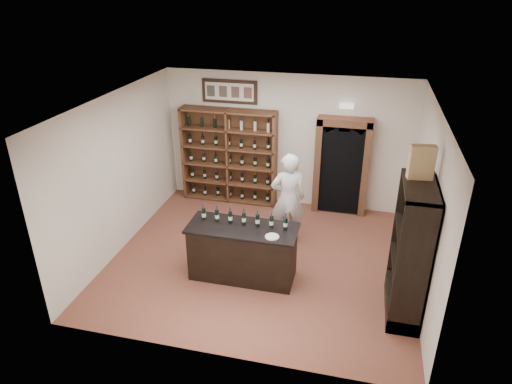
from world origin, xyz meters
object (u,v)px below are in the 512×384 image
at_px(tasting_counter, 243,252).
at_px(wine_crate, 422,162).
at_px(wine_shelf, 229,156).
at_px(counter_bottle_0, 204,214).
at_px(side_cabinet, 409,271).
at_px(shopkeeper, 288,199).

bearing_deg(tasting_counter, wine_crate, -1.22).
height_order(wine_shelf, tasting_counter, wine_shelf).
relative_size(counter_bottle_0, side_cabinet, 0.14).
xyz_separation_m(shopkeeper, wine_crate, (2.13, -1.43, 1.52)).
height_order(side_cabinet, shopkeeper, side_cabinet).
xyz_separation_m(wine_shelf, shopkeeper, (1.65, -1.56, -0.17)).
xyz_separation_m(counter_bottle_0, shopkeeper, (1.27, 1.27, -0.17)).
bearing_deg(wine_crate, counter_bottle_0, 169.55).
xyz_separation_m(tasting_counter, shopkeeper, (0.55, 1.38, 0.44)).
bearing_deg(tasting_counter, shopkeeper, 68.37).
bearing_deg(counter_bottle_0, shopkeeper, 45.18).
relative_size(tasting_counter, wine_crate, 3.74).
distance_m(tasting_counter, wine_crate, 3.31).
relative_size(wine_shelf, wine_crate, 4.38).
distance_m(counter_bottle_0, wine_crate, 3.65).
height_order(wine_shelf, wine_crate, wine_crate).
height_order(shopkeeper, wine_crate, wine_crate).
xyz_separation_m(tasting_counter, counter_bottle_0, (-0.72, 0.10, 0.61)).
distance_m(wine_shelf, shopkeeper, 2.27).
height_order(side_cabinet, wine_crate, wine_crate).
bearing_deg(side_cabinet, wine_crate, 101.90).
relative_size(wine_shelf, tasting_counter, 1.17).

